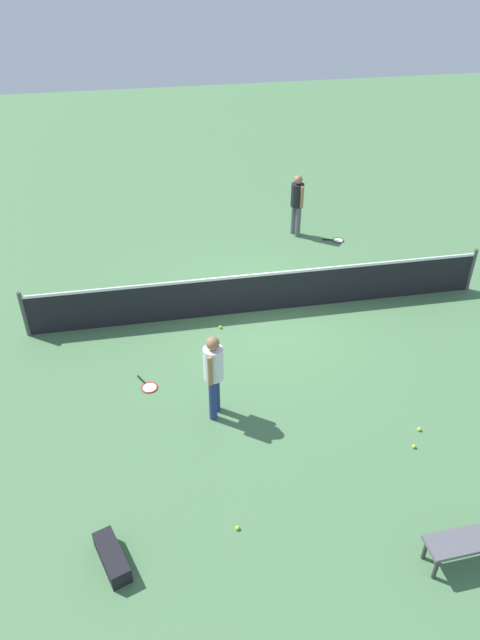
{
  "coord_description": "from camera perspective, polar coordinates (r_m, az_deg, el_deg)",
  "views": [
    {
      "loc": [
        -2.42,
        -10.67,
        7.5
      ],
      "look_at": [
        -0.74,
        -1.52,
        0.9
      ],
      "focal_mm": 33.2,
      "sensor_mm": 36.0,
      "label": 1
    }
  ],
  "objects": [
    {
      "name": "tennis_ball_stray_left",
      "position": [
        10.55,
        16.42,
        -11.6
      ],
      "size": [
        0.07,
        0.07,
        0.07
      ],
      "primitive_type": "sphere",
      "color": "#C6E033",
      "rests_on": "ground_plane"
    },
    {
      "name": "player_near_side",
      "position": [
        10.06,
        -2.56,
        -4.87
      ],
      "size": [
        0.44,
        0.52,
        1.7
      ],
      "color": "navy",
      "rests_on": "ground_plane"
    },
    {
      "name": "tennis_ball_baseline",
      "position": [
        12.7,
        -1.9,
        -0.68
      ],
      "size": [
        0.07,
        0.07,
        0.07
      ],
      "primitive_type": "sphere",
      "color": "#C6E033",
      "rests_on": "ground_plane"
    },
    {
      "name": "tennis_ball_near_player",
      "position": [
        9.14,
        -0.26,
        -19.4
      ],
      "size": [
        0.07,
        0.07,
        0.07
      ],
      "primitive_type": "sphere",
      "color": "#C6E033",
      "rests_on": "ground_plane"
    },
    {
      "name": "tennis_ball_midcourt",
      "position": [
        10.86,
        16.89,
        -10.05
      ],
      "size": [
        0.07,
        0.07,
        0.07
      ],
      "primitive_type": "sphere",
      "color": "#C6E033",
      "rests_on": "ground_plane"
    },
    {
      "name": "court_net",
      "position": [
        12.99,
        1.98,
        2.72
      ],
      "size": [
        10.09,
        0.09,
        1.07
      ],
      "color": "#4C4C51",
      "rests_on": "ground_plane"
    },
    {
      "name": "tennis_ball_by_net",
      "position": [
        11.14,
        -2.63,
        -6.8
      ],
      "size": [
        0.07,
        0.07,
        0.07
      ],
      "primitive_type": "sphere",
      "color": "#C6E033",
      "rests_on": "ground_plane"
    },
    {
      "name": "courtside_bench",
      "position": [
        9.16,
        22.0,
        -19.05
      ],
      "size": [
        1.52,
        0.46,
        0.48
      ],
      "color": "#595960",
      "rests_on": "ground_plane"
    },
    {
      "name": "tennis_racket_far_player",
      "position": [
        16.35,
        9.34,
        7.6
      ],
      "size": [
        0.61,
        0.38,
        0.03
      ],
      "color": "black",
      "rests_on": "ground_plane"
    },
    {
      "name": "equipment_bag",
      "position": [
        8.95,
        -12.32,
        -21.28
      ],
      "size": [
        0.53,
        0.85,
        0.28
      ],
      "color": "black",
      "rests_on": "ground_plane"
    },
    {
      "name": "player_far_side",
      "position": [
        16.1,
        5.52,
        11.4
      ],
      "size": [
        0.43,
        0.52,
        1.7
      ],
      "color": "#595960",
      "rests_on": "ground_plane"
    },
    {
      "name": "tennis_racket_near_player",
      "position": [
        11.37,
        -8.79,
        -6.37
      ],
      "size": [
        0.43,
        0.59,
        0.03
      ],
      "color": "red",
      "rests_on": "ground_plane"
    },
    {
      "name": "ground_plane",
      "position": [
        13.27,
        1.94,
        0.9
      ],
      "size": [
        40.0,
        40.0,
        0.0
      ],
      "primitive_type": "plane",
      "color": "#4C7A4C"
    }
  ]
}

